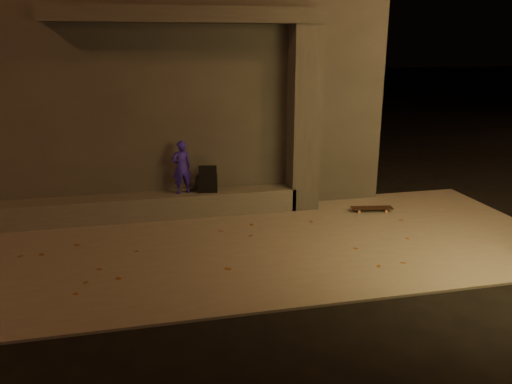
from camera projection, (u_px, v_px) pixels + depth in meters
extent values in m
plane|color=black|center=(265.00, 306.00, 6.52)|extent=(120.00, 120.00, 0.00)
cube|color=#69635C|center=(236.00, 246.00, 8.38)|extent=(11.00, 4.40, 0.04)
cube|color=#373532|center=(158.00, 74.00, 11.64)|extent=(9.00, 5.00, 5.20)
cube|color=#4E4B46|center=(143.00, 207.00, 9.63)|extent=(6.00, 0.55, 0.45)
cube|color=#373532|center=(304.00, 120.00, 9.85)|extent=(0.55, 0.55, 3.60)
cube|color=#373532|center=(188.00, 15.00, 8.88)|extent=(5.00, 0.70, 0.28)
imported|color=#2718A1|center=(182.00, 167.00, 9.58)|extent=(0.42, 0.32, 1.04)
cube|color=black|center=(207.00, 184.00, 9.78)|extent=(0.42, 0.31, 0.32)
cube|color=black|center=(207.00, 170.00, 9.71)|extent=(0.34, 0.10, 0.23)
cube|color=black|center=(372.00, 208.00, 10.01)|extent=(0.85, 0.34, 0.02)
cylinder|color=#B9724A|center=(384.00, 209.00, 10.12)|extent=(0.06, 0.04, 0.06)
cylinder|color=#B9724A|center=(386.00, 211.00, 9.96)|extent=(0.06, 0.04, 0.06)
cylinder|color=#B9724A|center=(357.00, 209.00, 10.09)|extent=(0.06, 0.04, 0.06)
cylinder|color=#B9724A|center=(359.00, 212.00, 9.93)|extent=(0.06, 0.04, 0.06)
cube|color=#99999E|center=(385.00, 208.00, 10.03)|extent=(0.08, 0.18, 0.02)
cube|color=#99999E|center=(358.00, 209.00, 10.00)|extent=(0.08, 0.18, 0.02)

